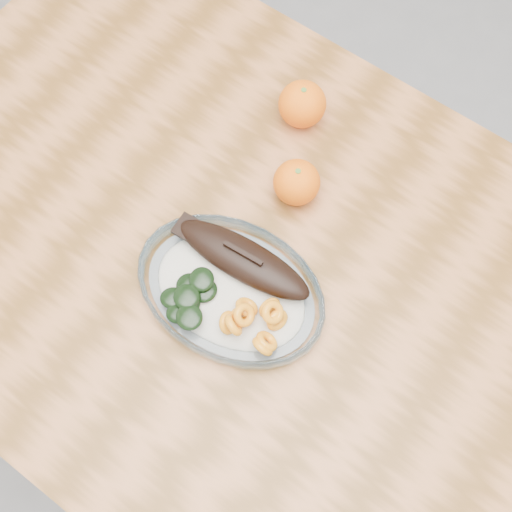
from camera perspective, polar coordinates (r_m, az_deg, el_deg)
name	(u,v)px	position (r m, az deg, el deg)	size (l,w,h in m)	color
ground	(248,366)	(1.64, -0.75, -9.77)	(3.00, 3.00, 0.00)	slate
dining_table	(243,281)	(1.01, -1.20, -2.28)	(1.20, 0.80, 0.75)	brown
plated_meal	(231,288)	(0.89, -2.23, -2.90)	(0.55, 0.55, 0.08)	white
orange_left	(302,104)	(1.00, 4.13, 13.32)	(0.07, 0.07, 0.07)	#FF5805
orange_right	(297,182)	(0.94, 3.63, 6.55)	(0.07, 0.07, 0.07)	#FF5805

